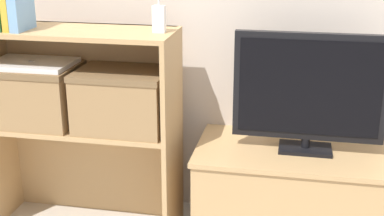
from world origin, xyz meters
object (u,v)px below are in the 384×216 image
object	(u,v)px
book_forest	(3,0)
book_mustard	(12,6)
tv_stand	(301,196)
storage_basket_right	(123,97)
tv	(309,90)
storage_basket_left	(34,92)
book_skyblue	(21,8)
laptop	(31,64)
baby_monitor	(159,19)

from	to	relation	value
book_forest	book_mustard	bearing A→B (deg)	0.00
tv_stand	book_mustard	distance (m)	1.47
storage_basket_right	tv	bearing A→B (deg)	5.50
storage_basket_left	book_forest	bearing A→B (deg)	-148.24
book_skyblue	storage_basket_right	bearing A→B (deg)	6.35
laptop	baby_monitor	bearing A→B (deg)	1.51
tv_stand	book_mustard	bearing A→B (deg)	-174.33
tv_stand	tv	bearing A→B (deg)	-90.00
book_skyblue	book_forest	bearing A→B (deg)	180.00
tv	book_mustard	distance (m)	1.26
book_skyblue	laptop	world-z (taller)	book_skyblue
book_forest	storage_basket_right	size ratio (longest dim) A/B	0.63
tv	storage_basket_left	distance (m)	1.18
tv_stand	book_forest	size ratio (longest dim) A/B	3.81
storage_basket_left	laptop	bearing A→B (deg)	0.00
baby_monitor	storage_basket_right	world-z (taller)	baby_monitor
book_mustard	book_skyblue	xyz separation A→B (m)	(0.04, 0.00, -0.01)
book_skyblue	baby_monitor	size ratio (longest dim) A/B	1.31
book_mustard	storage_basket_right	world-z (taller)	book_mustard
book_skyblue	tv_stand	bearing A→B (deg)	5.87
storage_basket_right	laptop	size ratio (longest dim) A/B	1.08
baby_monitor	laptop	bearing A→B (deg)	-178.49
book_forest	tv_stand	bearing A→B (deg)	5.51
book_forest	book_skyblue	distance (m)	0.08
tv	book_forest	distance (m)	1.30
book_mustard	storage_basket_left	world-z (taller)	book_mustard
book_mustard	storage_basket_left	xyz separation A→B (m)	(0.04, 0.04, -0.38)
tv	book_skyblue	distance (m)	1.22
book_mustard	laptop	world-z (taller)	book_mustard
storage_basket_right	baby_monitor	bearing A→B (deg)	5.27
book_mustard	storage_basket_right	distance (m)	0.59
book_forest	book_skyblue	xyz separation A→B (m)	(0.08, 0.00, -0.03)
book_forest	storage_basket_left	bearing A→B (deg)	31.76
book_mustard	tv_stand	bearing A→B (deg)	5.67
tv_stand	laptop	xyz separation A→B (m)	(-1.18, -0.08, 0.56)
baby_monitor	storage_basket_right	size ratio (longest dim) A/B	0.36
book_skyblue	storage_basket_right	size ratio (longest dim) A/B	0.47
laptop	storage_basket_left	bearing A→B (deg)	0.00
storage_basket_right	storage_basket_left	bearing A→B (deg)	180.00
tv	baby_monitor	bearing A→B (deg)	-174.44
tv	laptop	bearing A→B (deg)	-176.38
tv_stand	book_forest	xyz separation A→B (m)	(-1.25, -0.12, 0.83)
tv	laptop	world-z (taller)	tv
book_skyblue	storage_basket_right	world-z (taller)	book_skyblue
tv_stand	book_mustard	world-z (taller)	book_mustard
book_forest	storage_basket_left	size ratio (longest dim) A/B	0.63
baby_monitor	storage_basket_left	xyz separation A→B (m)	(-0.57, -0.02, -0.34)
book_skyblue	storage_basket_left	xyz separation A→B (m)	(-0.00, 0.04, -0.37)
tv_stand	book_mustard	size ratio (longest dim) A/B	4.65
tv_stand	storage_basket_right	size ratio (longest dim) A/B	2.40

